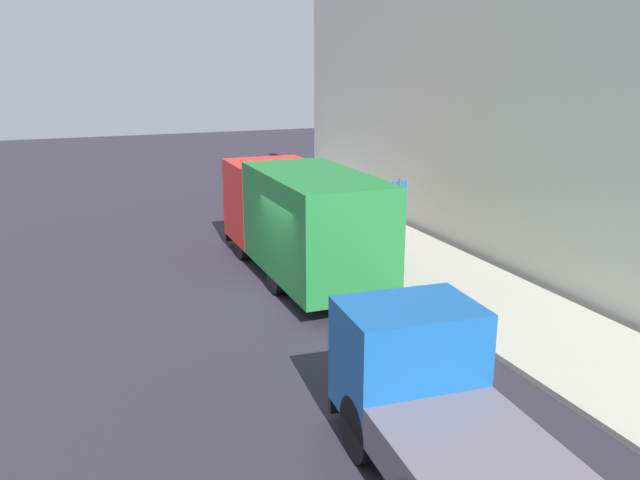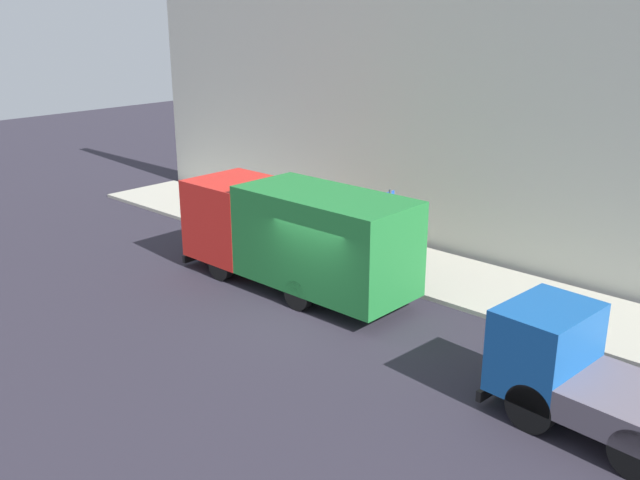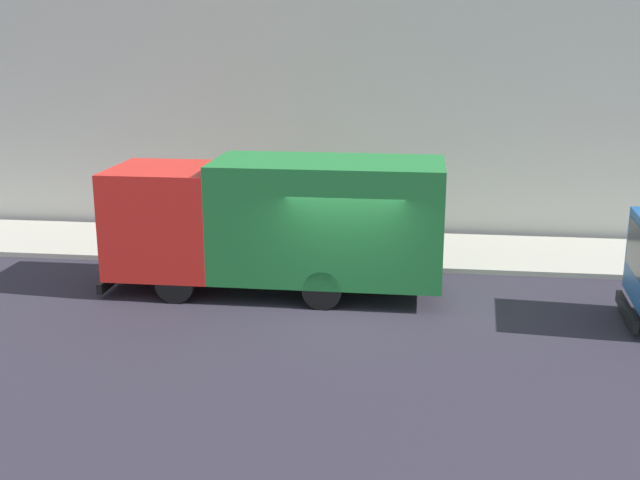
# 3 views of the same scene
# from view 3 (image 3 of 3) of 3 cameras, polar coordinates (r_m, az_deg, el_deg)

# --- Properties ---
(ground) EXTENTS (80.00, 80.00, 0.00)m
(ground) POSITION_cam_3_polar(r_m,az_deg,el_deg) (17.08, 1.78, -5.13)
(ground) COLOR #2A2732
(sidewalk) EXTENTS (3.53, 30.00, 0.13)m
(sidewalk) POSITION_cam_3_polar(r_m,az_deg,el_deg) (21.58, 3.00, -0.65)
(sidewalk) COLOR #AEAA9B
(sidewalk) RESTS_ON ground
(building_facade) EXTENTS (0.50, 30.00, 9.17)m
(building_facade) POSITION_cam_3_polar(r_m,az_deg,el_deg) (23.07, 3.60, 11.77)
(building_facade) COLOR #B8B8AC
(building_facade) RESTS_ON ground
(large_utility_truck) EXTENTS (2.46, 7.67, 3.08)m
(large_utility_truck) POSITION_cam_3_polar(r_m,az_deg,el_deg) (17.90, -3.11, 1.47)
(large_utility_truck) COLOR red
(large_utility_truck) RESTS_ON ground
(pedestrian_walking) EXTENTS (0.49, 0.49, 1.71)m
(pedestrian_walking) POSITION_cam_3_polar(r_m,az_deg,el_deg) (20.75, -1.59, 1.46)
(pedestrian_walking) COLOR #26182A
(pedestrian_walking) RESTS_ON sidewalk
(street_sign_post) EXTENTS (0.44, 0.08, 2.79)m
(street_sign_post) POSITION_cam_3_polar(r_m,az_deg,el_deg) (19.70, 3.11, 2.92)
(street_sign_post) COLOR #4C5156
(street_sign_post) RESTS_ON sidewalk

